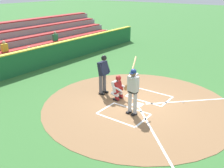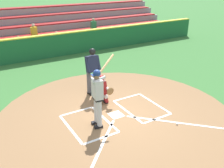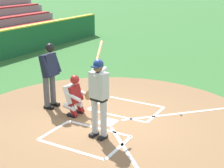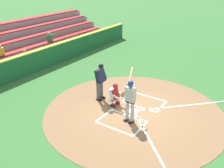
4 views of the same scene
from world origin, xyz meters
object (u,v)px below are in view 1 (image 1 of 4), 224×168
(batter, at_px, (133,88))
(plate_umpire, at_px, (103,72))
(catcher, at_px, (118,87))
(baseball, at_px, (183,102))

(batter, bearing_deg, plate_umpire, -112.88)
(catcher, relative_size, plate_umpire, 0.61)
(catcher, xyz_separation_m, plate_umpire, (-0.11, -0.91, 0.49))
(catcher, relative_size, baseball, 15.27)
(batter, height_order, plate_umpire, batter)
(catcher, bearing_deg, batter, 57.07)
(batter, distance_m, plate_umpire, 2.33)
(batter, height_order, baseball, batter)
(baseball, bearing_deg, batter, -30.36)
(plate_umpire, bearing_deg, catcher, 83.33)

